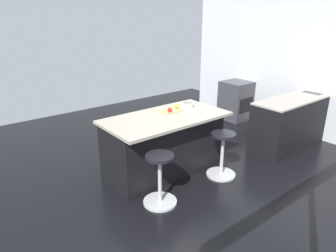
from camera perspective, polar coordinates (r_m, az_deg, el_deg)
The scene contains 11 objects.
ground_plane at distance 4.74m, azimuth 1.70°, elevation -9.09°, with size 8.16×8.16×0.00m, color black.
interior_partition_left at distance 6.69m, azimuth 23.17°, elevation 10.26°, with size 0.12×5.38×2.69m.
sink_cabinet at distance 6.40m, azimuth 23.83°, elevation 1.50°, with size 2.57×0.60×1.18m.
oven_range at distance 7.25m, azimuth 12.47°, elevation 4.67°, with size 0.60×0.61×0.87m.
kitchen_island at distance 4.67m, azimuth -0.74°, elevation -3.26°, with size 1.85×0.97×0.91m.
stool_by_window at distance 4.66m, azimuth 10.00°, elevation -5.49°, with size 0.44×0.44×0.69m.
stool_middle at distance 3.95m, azimuth -1.51°, elevation -10.16°, with size 0.44×0.44×0.69m.
cutting_board at distance 4.70m, azimuth 0.35°, elevation 2.83°, with size 0.36×0.24×0.02m, color tan.
apple_yellow at distance 4.77m, azimuth 1.59°, elevation 3.67°, with size 0.07×0.07×0.07m, color gold.
apple_red at distance 4.60m, azimuth 0.34°, elevation 3.02°, with size 0.07×0.07×0.07m, color red.
fruit_bowl at distance 4.92m, azimuth 3.60°, elevation 3.96°, with size 0.20×0.20×0.07m.
Camera 1 is at (2.69, 3.14, 2.32)m, focal length 32.82 mm.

